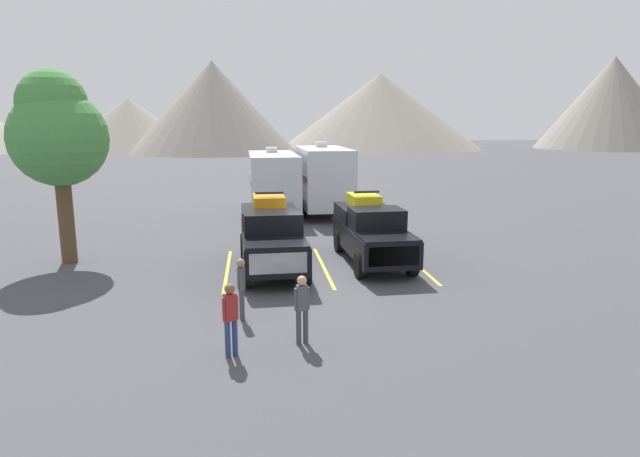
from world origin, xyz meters
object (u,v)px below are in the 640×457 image
at_px(pickup_truck_b, 371,231).
at_px(camper_trailer_a, 273,180).
at_px(person_b, 241,285).
at_px(pickup_truck_a, 271,235).
at_px(camper_trailer_b, 323,177).
at_px(person_a, 231,315).
at_px(person_c, 302,305).

distance_m(pickup_truck_b, camper_trailer_a, 10.86).
distance_m(camper_trailer_a, person_b, 15.92).
bearing_deg(person_b, pickup_truck_b, 49.59).
relative_size(pickup_truck_b, camper_trailer_a, 0.72).
height_order(pickup_truck_a, camper_trailer_a, camper_trailer_a).
bearing_deg(person_b, camper_trailer_a, 84.71).
distance_m(camper_trailer_a, camper_trailer_b, 2.79).
height_order(person_a, person_b, person_a).
distance_m(pickup_truck_a, camper_trailer_a, 10.98).
xyz_separation_m(camper_trailer_b, person_b, (-4.25, -15.92, -1.14)).
relative_size(camper_trailer_b, person_a, 4.41).
height_order(camper_trailer_b, person_c, camper_trailer_b).
relative_size(person_b, person_c, 0.99).
height_order(pickup_truck_a, person_c, pickup_truck_a).
xyz_separation_m(person_b, person_c, (1.43, -1.78, 0.01)).
bearing_deg(camper_trailer_a, camper_trailer_b, 1.98).
bearing_deg(pickup_truck_a, pickup_truck_b, 9.13).
xyz_separation_m(person_a, person_b, (0.19, 2.27, -0.02)).
bearing_deg(pickup_truck_b, pickup_truck_a, -170.87).
bearing_deg(person_b, person_c, -51.36).
xyz_separation_m(pickup_truck_a, person_c, (0.46, -6.66, -0.26)).
relative_size(camper_trailer_a, camper_trailer_b, 1.04).
distance_m(camper_trailer_b, person_b, 16.52).
bearing_deg(pickup_truck_a, person_c, -86.06).
bearing_deg(person_a, camper_trailer_b, 76.28).
bearing_deg(pickup_truck_a, person_b, -101.22).
relative_size(pickup_truck_b, person_c, 3.36).
distance_m(pickup_truck_a, person_b, 4.98).
relative_size(pickup_truck_a, camper_trailer_a, 0.72).
height_order(pickup_truck_a, camper_trailer_b, camper_trailer_b).
distance_m(pickup_truck_a, pickup_truck_b, 3.74).
distance_m(pickup_truck_a, person_a, 7.25).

